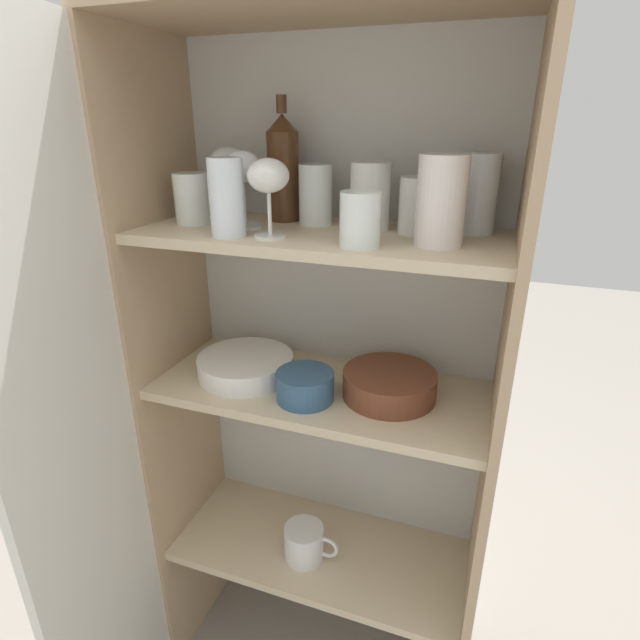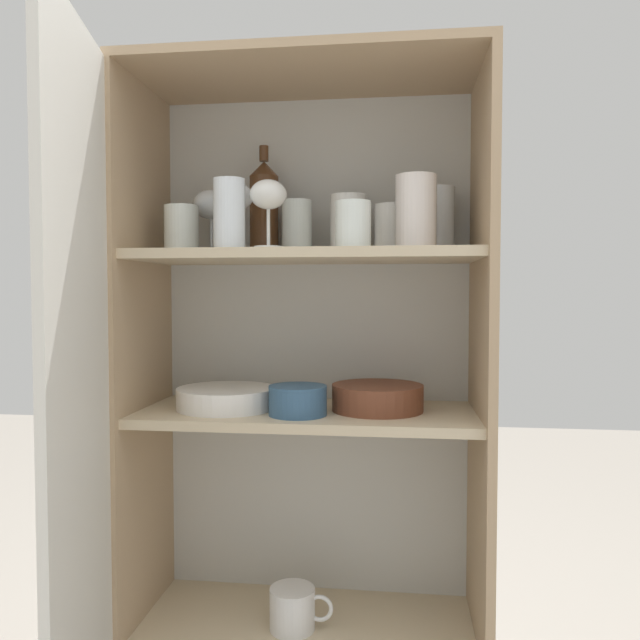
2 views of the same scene
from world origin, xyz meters
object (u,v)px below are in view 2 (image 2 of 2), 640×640
Objects in this scene: mixing_bowl_large at (378,396)px; serving_bowl_small at (298,399)px; coffee_mug_primary at (293,608)px; wine_bottle at (264,207)px; plate_stack_white at (227,398)px.

mixing_bowl_large is 0.17m from serving_bowl_small.
serving_bowl_small is at bearing -55.20° from coffee_mug_primary.
wine_bottle is at bearing 124.41° from serving_bowl_small.
plate_stack_white is 0.46m from coffee_mug_primary.
serving_bowl_small is at bearing -18.39° from plate_stack_white.
serving_bowl_small is (0.16, -0.05, 0.01)m from plate_stack_white.
mixing_bowl_large is at bearing 16.00° from coffee_mug_primary.
plate_stack_white is at bearing 161.61° from serving_bowl_small.
coffee_mug_primary is (-0.17, -0.05, -0.44)m from mixing_bowl_large.
mixing_bowl_large is at bearing 2.49° from plate_stack_white.
coffee_mug_primary is at bearing -13.25° from plate_stack_white.
wine_bottle is 1.26× the size of mixing_bowl_large.
plate_stack_white is at bearing 166.75° from coffee_mug_primary.
wine_bottle is 0.49m from mixing_bowl_large.
wine_bottle reaches higher than coffee_mug_primary.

